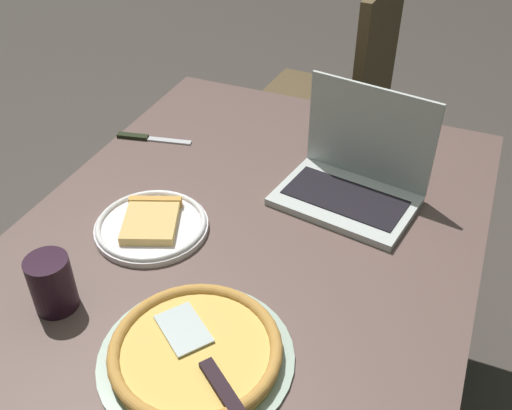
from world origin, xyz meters
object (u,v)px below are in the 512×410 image
laptop (354,175)px  drink_cup (52,283)px  table_knife (146,138)px  chair_near (339,92)px  pizza_tray (196,352)px  pizza_plate (152,224)px  dining_table (248,256)px

laptop → drink_cup: laptop is taller
table_knife → chair_near: size_ratio=0.22×
pizza_tray → drink_cup: (0.01, 0.30, 0.04)m
table_knife → chair_near: (0.80, -0.33, -0.17)m
pizza_tray → drink_cup: bearing=88.1°
laptop → pizza_plate: 0.48m
pizza_tray → table_knife: size_ratio=1.66×
laptop → pizza_tray: size_ratio=1.00×
laptop → pizza_tray: bearing=167.8°
chair_near → pizza_plate: bearing=174.0°
table_knife → chair_near: chair_near is taller
pizza_plate → table_knife: pizza_plate is taller
pizza_plate → chair_near: (1.12, -0.12, -0.18)m
drink_cup → chair_near: (1.39, -0.17, -0.23)m
dining_table → table_knife: bearing=58.4°
laptop → table_knife: bearing=86.7°
dining_table → drink_cup: 0.44m
drink_cup → pizza_plate: bearing=-10.7°
laptop → pizza_tray: laptop is taller
dining_table → laptop: 0.31m
pizza_plate → drink_cup: bearing=169.3°
dining_table → drink_cup: drink_cup is taller
pizza_plate → table_knife: (0.33, 0.21, -0.01)m
laptop → table_knife: laptop is taller
dining_table → pizza_plate: bearing=110.9°
table_knife → drink_cup: size_ratio=1.80×
drink_cup → chair_near: 1.42m
pizza_tray → table_knife: pizza_tray is taller
dining_table → pizza_plate: size_ratio=5.11×
pizza_plate → pizza_tray: (-0.27, -0.25, 0.00)m
table_knife → drink_cup: drink_cup is taller
drink_cup → chair_near: bearing=-6.9°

